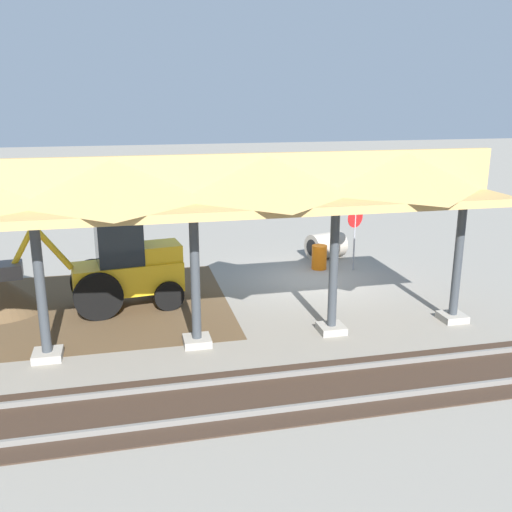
{
  "coord_description": "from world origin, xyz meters",
  "views": [
    {
      "loc": [
        6.22,
        18.18,
        6.23
      ],
      "look_at": [
        2.5,
        2.1,
        1.6
      ],
      "focal_mm": 40.0,
      "sensor_mm": 36.0,
      "label": 1
    }
  ],
  "objects_px": {
    "stop_sign": "(355,225)",
    "traffic_barrel": "(319,257)",
    "backhoe": "(123,268)",
    "concrete_pipe": "(326,246)"
  },
  "relations": [
    {
      "from": "concrete_pipe",
      "to": "traffic_barrel",
      "type": "relative_size",
      "value": 1.84
    },
    {
      "from": "backhoe",
      "to": "concrete_pipe",
      "type": "xyz_separation_m",
      "value": [
        -7.87,
        -3.87,
        -0.76
      ]
    },
    {
      "from": "stop_sign",
      "to": "concrete_pipe",
      "type": "bearing_deg",
      "value": -76.29
    },
    {
      "from": "stop_sign",
      "to": "backhoe",
      "type": "xyz_separation_m",
      "value": [
        8.3,
        2.08,
        -0.45
      ]
    },
    {
      "from": "concrete_pipe",
      "to": "traffic_barrel",
      "type": "distance_m",
      "value": 1.54
    },
    {
      "from": "backhoe",
      "to": "traffic_barrel",
      "type": "xyz_separation_m",
      "value": [
        -7.12,
        -2.52,
        -0.82
      ]
    },
    {
      "from": "stop_sign",
      "to": "backhoe",
      "type": "height_order",
      "value": "backhoe"
    },
    {
      "from": "concrete_pipe",
      "to": "backhoe",
      "type": "bearing_deg",
      "value": 26.19
    },
    {
      "from": "stop_sign",
      "to": "traffic_barrel",
      "type": "bearing_deg",
      "value": -20.25
    },
    {
      "from": "concrete_pipe",
      "to": "traffic_barrel",
      "type": "bearing_deg",
      "value": 61.09
    }
  ]
}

